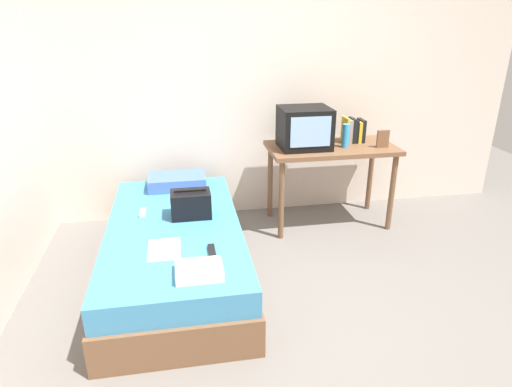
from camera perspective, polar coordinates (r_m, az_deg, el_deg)
name	(u,v)px	position (r m, az deg, el deg)	size (l,w,h in m)	color
ground_plane	(312,332)	(2.98, 7.20, -17.28)	(8.00, 8.00, 0.00)	slate
wall_back	(257,81)	(4.29, 0.08, 14.31)	(5.20, 0.10, 2.60)	beige
bed	(176,250)	(3.44, -10.33, -7.23)	(1.00, 2.00, 0.44)	brown
desk	(331,156)	(4.14, 9.67, 4.76)	(1.16, 0.60, 0.77)	brown
tv	(304,128)	(3.98, 6.28, 8.43)	(0.44, 0.39, 0.36)	black
water_bottle	(346,136)	(4.06, 11.49, 7.32)	(0.06, 0.06, 0.21)	#3399DB
book_row	(353,130)	(4.26, 12.45, 7.95)	(0.19, 0.17, 0.24)	gold
picture_frame	(383,139)	(4.14, 16.07, 6.80)	(0.11, 0.02, 0.16)	brown
pillow	(177,181)	(4.02, -10.16, 1.57)	(0.50, 0.32, 0.11)	#4766AD
handbag	(191,204)	(3.40, -8.40, -1.36)	(0.30, 0.20, 0.22)	black
magazine	(164,249)	(3.00, -11.76, -7.08)	(0.21, 0.29, 0.01)	white
remote_dark	(212,251)	(2.92, -5.74, -7.37)	(0.04, 0.16, 0.02)	black
remote_silver	(143,213)	(3.55, -14.43, -2.44)	(0.04, 0.14, 0.02)	#B7B7BC
folded_towel	(199,271)	(2.68, -7.35, -9.86)	(0.28, 0.22, 0.06)	white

